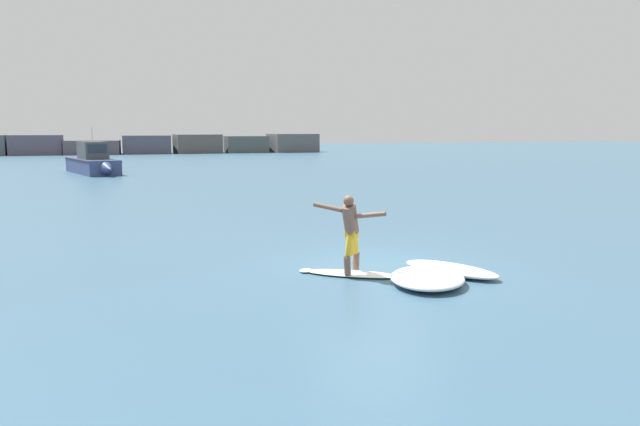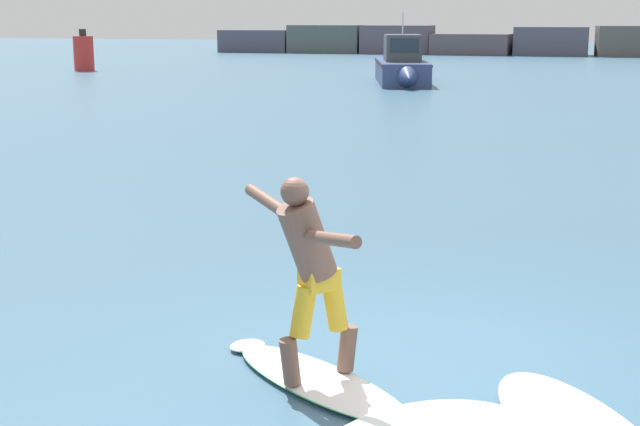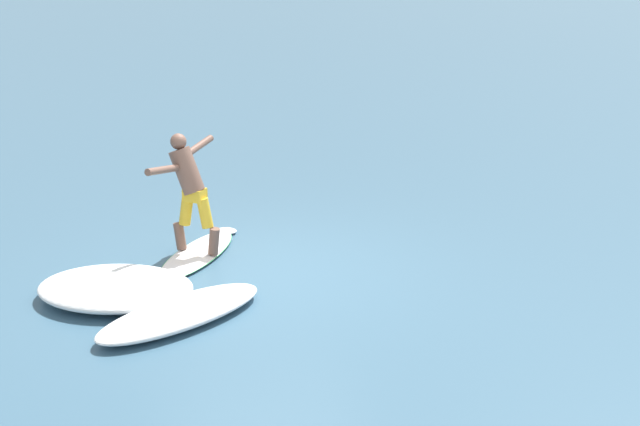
{
  "view_description": "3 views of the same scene",
  "coord_description": "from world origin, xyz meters",
  "views": [
    {
      "loc": [
        -5.22,
        -11.93,
        2.9
      ],
      "look_at": [
        -1.16,
        0.31,
        1.14
      ],
      "focal_mm": 35.0,
      "sensor_mm": 36.0,
      "label": 1
    },
    {
      "loc": [
        0.97,
        -6.68,
        2.72
      ],
      "look_at": [
        -1.31,
        1.07,
        0.94
      ],
      "focal_mm": 50.0,
      "sensor_mm": 36.0,
      "label": 2
    },
    {
      "loc": [
        10.01,
        -2.41,
        4.1
      ],
      "look_at": [
        -0.23,
        0.84,
        0.63
      ],
      "focal_mm": 50.0,
      "sensor_mm": 36.0,
      "label": 3
    }
  ],
  "objects": [
    {
      "name": "ground_plane",
      "position": [
        0.0,
        0.0,
        0.0
      ],
      "size": [
        200.0,
        200.0,
        0.0
      ],
      "primitive_type": "plane",
      "color": "#3C617A"
    },
    {
      "name": "rock_jetty_breakwater",
      "position": [
        -2.86,
        62.0,
        1.0
      ],
      "size": [
        45.97,
        4.99,
        2.19
      ],
      "color": "#4B4B5B",
      "rests_on": "ground"
    },
    {
      "name": "surfboard",
      "position": [
        -0.84,
        -0.63,
        0.03
      ],
      "size": [
        1.92,
        1.54,
        0.2
      ],
      "color": "white",
      "rests_on": "ground"
    },
    {
      "name": "surfer",
      "position": [
        -0.86,
        -0.71,
        0.97
      ],
      "size": [
        1.18,
        1.05,
        1.55
      ],
      "color": "brown",
      "rests_on": "surfboard"
    },
    {
      "name": "fishing_boat_near_jetty",
      "position": [
        -6.44,
        30.62,
        0.71
      ],
      "size": [
        3.61,
        7.65,
        2.93
      ],
      "color": "navy",
      "rests_on": "ground"
    },
    {
      "name": "channel_marker_buoy",
      "position": [
        -24.19,
        35.02,
        0.92
      ],
      "size": [
        1.03,
        1.03,
        2.15
      ],
      "color": "red",
      "rests_on": "ground"
    }
  ]
}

